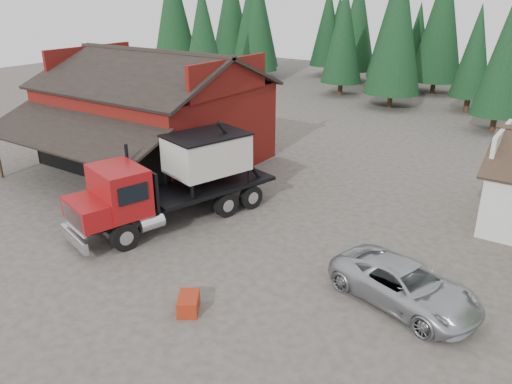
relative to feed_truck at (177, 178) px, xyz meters
The scene contains 9 objects.
ground 5.56m from the feed_truck, 47.09° to the right, with size 120.00×120.00×0.00m, color #473F38.
red_barn 9.73m from the feed_truck, 140.68° to the left, with size 12.80×13.63×7.18m.
conifer_backdrop 38.47m from the feed_truck, 84.80° to the left, with size 76.00×16.00×16.00m, color black, non-canonical shape.
near_pine_a 30.80m from the feed_truck, 127.36° to the left, with size 4.40×4.40×11.40m.
near_pine_b 28.16m from the feed_truck, 70.14° to the left, with size 3.96×3.96×10.40m.
near_pine_d 30.70m from the feed_truck, 90.98° to the left, with size 5.28×5.28×13.40m.
feed_truck is the anchor object (origin of this frame).
silver_car 11.66m from the feed_truck, ahead, with size 2.54×5.52×1.53m, color #B3B6BB.
equip_box 7.94m from the feed_truck, 45.01° to the right, with size 0.70×1.10×0.60m, color maroon.
Camera 1 is at (12.28, -12.56, 10.57)m, focal length 35.00 mm.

